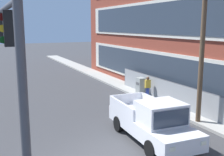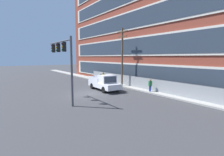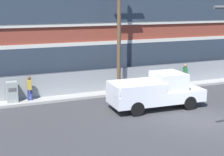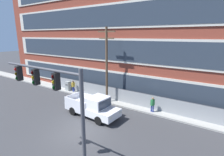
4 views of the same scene
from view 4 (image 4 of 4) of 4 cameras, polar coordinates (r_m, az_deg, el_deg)
ground_plane at (r=14.85m, az=-10.98°, el=-17.41°), size 160.00×160.00×0.00m
sidewalk_building_side at (r=20.09m, az=4.06°, el=-8.31°), size 80.00×1.84×0.16m
brick_mill_building at (r=23.99m, az=11.96°, el=18.60°), size 46.03×10.51×19.49m
chain_link_fence at (r=20.10m, az=3.56°, el=-5.94°), size 24.08×0.06×1.67m
traffic_signal_mast at (r=9.78m, az=-18.49°, el=-5.25°), size 6.38×0.43×6.19m
pickup_truck_white at (r=17.02m, az=-6.21°, el=-9.33°), size 5.69×2.36×2.08m
utility_pole_near_corner at (r=19.32m, az=-1.76°, el=4.99°), size 2.20×0.26×8.51m
electrical_cabinet at (r=25.02m, az=-14.15°, el=-2.68°), size 0.65×0.56×1.43m
pedestrian_near_cabinet at (r=18.00m, az=13.09°, el=-8.28°), size 0.33×0.45×1.69m
pedestrian_by_fence at (r=24.19m, az=-12.53°, el=-2.51°), size 0.32×0.42×1.69m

